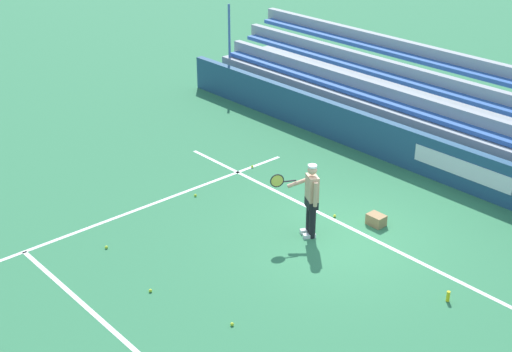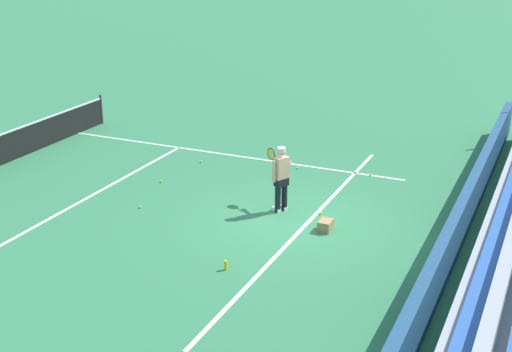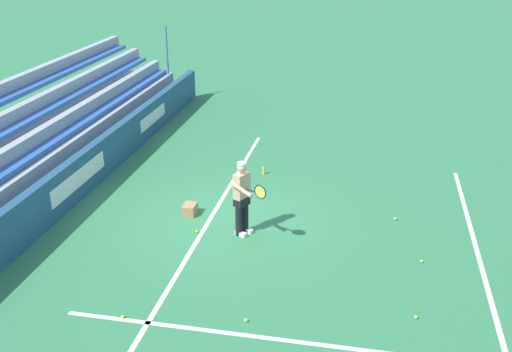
% 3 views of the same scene
% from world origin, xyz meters
% --- Properties ---
extents(ground_plane, '(160.00, 160.00, 0.00)m').
position_xyz_m(ground_plane, '(0.00, 0.00, 0.00)').
color(ground_plane, '#337A4C').
extents(court_baseline_white, '(12.00, 0.10, 0.01)m').
position_xyz_m(court_baseline_white, '(0.00, -0.50, 0.00)').
color(court_baseline_white, white).
rests_on(court_baseline_white, ground).
extents(court_sideline_white, '(0.10, 12.00, 0.01)m').
position_xyz_m(court_sideline_white, '(4.11, 4.00, 0.00)').
color(court_sideline_white, white).
rests_on(court_sideline_white, ground).
extents(court_service_line_white, '(8.22, 0.10, 0.01)m').
position_xyz_m(court_service_line_white, '(0.00, 5.50, 0.00)').
color(court_service_line_white, white).
rests_on(court_service_line_white, ground).
extents(back_wall_sponsor_board, '(20.81, 0.25, 1.10)m').
position_xyz_m(back_wall_sponsor_board, '(-0.01, -4.10, 0.55)').
color(back_wall_sponsor_board, navy).
rests_on(back_wall_sponsor_board, ground).
extents(bleacher_stand, '(19.77, 2.40, 2.95)m').
position_xyz_m(bleacher_stand, '(0.00, -5.93, 0.73)').
color(bleacher_stand, '#9EA3A8').
rests_on(bleacher_stand, ground).
extents(tennis_player, '(0.90, 0.88, 1.71)m').
position_xyz_m(tennis_player, '(0.56, 0.42, 0.89)').
color(tennis_player, black).
rests_on(tennis_player, ground).
extents(ball_box_cardboard, '(0.40, 0.30, 0.26)m').
position_xyz_m(ball_box_cardboard, '(-0.14, -1.05, 0.13)').
color(ball_box_cardboard, '#A87F51').
rests_on(ball_box_cardboard, ground).
extents(tennis_ball_near_player, '(0.07, 0.07, 0.07)m').
position_xyz_m(tennis_ball_near_player, '(3.74, 1.18, 0.03)').
color(tennis_ball_near_player, '#CCE533').
rests_on(tennis_ball_near_player, ground).
extents(tennis_ball_toward_net, '(0.07, 0.07, 0.07)m').
position_xyz_m(tennis_ball_toward_net, '(1.07, 4.31, 0.03)').
color(tennis_ball_toward_net, '#CCE533').
rests_on(tennis_ball_toward_net, ground).
extents(tennis_ball_stray_back, '(0.07, 0.07, 0.07)m').
position_xyz_m(tennis_ball_stray_back, '(4.07, -0.98, 0.03)').
color(tennis_ball_stray_back, '#CCE533').
rests_on(tennis_ball_stray_back, ground).
extents(tennis_ball_on_baseline, '(0.07, 0.07, 0.07)m').
position_xyz_m(tennis_ball_on_baseline, '(-0.80, 3.80, 0.03)').
color(tennis_ball_on_baseline, '#CCE533').
rests_on(tennis_ball_on_baseline, ground).
extents(tennis_ball_midcourt, '(0.07, 0.07, 0.07)m').
position_xyz_m(tennis_ball_midcourt, '(0.74, -0.61, 0.03)').
color(tennis_ball_midcourt, '#CCE533').
rests_on(tennis_ball_midcourt, ground).
extents(tennis_ball_far_right, '(0.07, 0.07, 0.07)m').
position_xyz_m(tennis_ball_far_right, '(3.06, 4.11, 0.03)').
color(tennis_ball_far_right, '#CCE533').
rests_on(tennis_ball_far_right, ground).
extents(water_bottle, '(0.07, 0.07, 0.22)m').
position_xyz_m(water_bottle, '(-2.96, 0.23, 0.11)').
color(water_bottle, yellow).
rests_on(water_bottle, ground).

